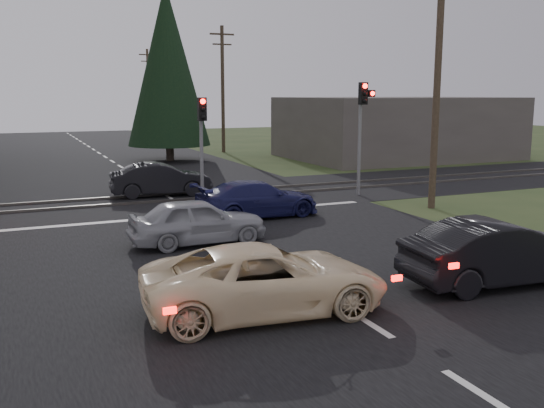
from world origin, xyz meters
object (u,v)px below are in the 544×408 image
dark_car_far (161,180)px  silver_car (198,221)px  dark_hatchback (499,253)px  utility_pole_near (437,80)px  utility_pole_far (148,89)px  traffic_signal_center (202,131)px  blue_sedan (257,199)px  cream_coupe (266,280)px  utility_pole_mid (223,87)px  traffic_signal_right (363,116)px

dark_car_far → silver_car: bearing=178.6°
dark_hatchback → dark_car_far: size_ratio=1.06×
utility_pole_near → dark_car_far: bearing=142.0°
utility_pole_far → dark_car_far: 43.28m
traffic_signal_center → blue_sedan: bearing=-77.6°
traffic_signal_center → blue_sedan: size_ratio=0.93×
utility_pole_far → cream_coupe: utility_pole_far is taller
cream_coupe → blue_sedan: size_ratio=1.10×
silver_car → dark_car_far: 8.70m
dark_hatchback → silver_car: 8.13m
utility_pole_near → blue_sedan: utility_pole_near is taller
traffic_signal_center → utility_pole_mid: bearing=68.8°
traffic_signal_right → cream_coupe: 14.65m
traffic_signal_right → traffic_signal_center: size_ratio=1.15×
dark_hatchback → blue_sedan: dark_hatchback is taller
silver_car → cream_coupe: bearing=176.4°
utility_pole_near → utility_pole_mid: (0.00, 24.00, 0.00)m
utility_pole_mid → utility_pole_far: size_ratio=1.00×
utility_pole_mid → dark_car_far: size_ratio=2.15×
cream_coupe → utility_pole_mid: bearing=-11.9°
utility_pole_far → dark_hatchback: (-4.55, -57.16, -3.99)m
utility_pole_near → cream_coupe: bearing=-142.5°
utility_pole_near → dark_hatchback: size_ratio=2.02×
utility_pole_far → silver_car: utility_pole_far is taller
dark_hatchback → blue_sedan: 9.41m
utility_pole_near → utility_pole_far: same height
traffic_signal_right → silver_car: (-8.72, -5.33, -2.65)m
traffic_signal_center → blue_sedan: 4.34m
utility_pole_near → utility_pole_mid: 24.00m
traffic_signal_right → utility_pole_far: utility_pole_far is taller
traffic_signal_center → silver_car: traffic_signal_center is taller
utility_pole_mid → dark_car_far: 19.70m
traffic_signal_center → dark_hatchback: size_ratio=0.92×
utility_pole_mid → utility_pole_far: (0.00, 25.00, 0.00)m
dark_hatchback → blue_sedan: bearing=17.7°
utility_pole_mid → utility_pole_near: bearing=-90.0°
traffic_signal_right → silver_car: bearing=-148.6°
utility_pole_mid → dark_hatchback: 32.73m
traffic_signal_right → utility_pole_near: 3.87m
silver_car → dark_car_far: (0.97, 8.65, 0.03)m
traffic_signal_center → cream_coupe: traffic_signal_center is taller
traffic_signal_right → utility_pole_far: size_ratio=0.52×
cream_coupe → silver_car: cream_coupe is taller
traffic_signal_center → cream_coupe: 12.83m
traffic_signal_right → blue_sedan: 6.80m
traffic_signal_center → dark_car_far: traffic_signal_center is taller
blue_sedan → cream_coupe: bearing=155.6°
traffic_signal_right → dark_hatchback: bearing=-107.2°
utility_pole_mid → traffic_signal_right: bearing=-92.7°
silver_car → utility_pole_near: bearing=-79.2°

